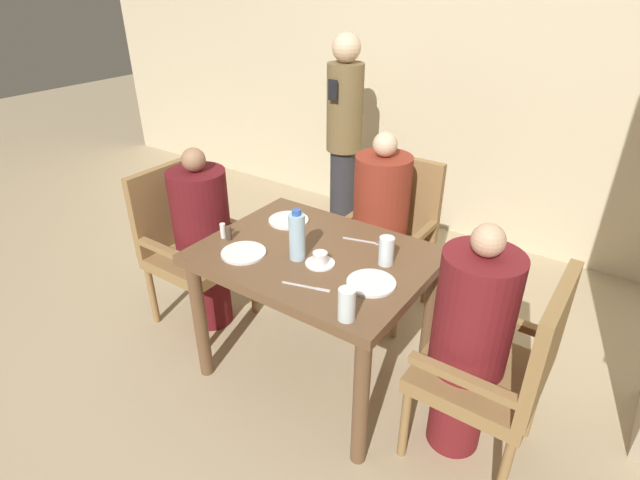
# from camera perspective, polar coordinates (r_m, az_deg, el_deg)

# --- Properties ---
(ground_plane) EXTENTS (16.00, 16.00, 0.00)m
(ground_plane) POSITION_cam_1_polar(r_m,az_deg,el_deg) (2.84, -0.49, -14.60)
(ground_plane) COLOR tan
(wall_back) EXTENTS (8.00, 0.06, 2.80)m
(wall_back) POSITION_cam_1_polar(r_m,az_deg,el_deg) (3.93, 17.81, 19.53)
(wall_back) COLOR beige
(wall_back) RESTS_ON ground_plane
(dining_table) EXTENTS (1.08, 0.82, 0.75)m
(dining_table) POSITION_cam_1_polar(r_m,az_deg,el_deg) (2.44, -0.55, -3.74)
(dining_table) COLOR brown
(dining_table) RESTS_ON ground_plane
(chair_left_side) EXTENTS (0.50, 0.50, 0.96)m
(chair_left_side) POSITION_cam_1_polar(r_m,az_deg,el_deg) (3.06, -14.87, -0.05)
(chair_left_side) COLOR olive
(chair_left_side) RESTS_ON ground_plane
(diner_in_left_chair) EXTENTS (0.32, 0.32, 1.12)m
(diner_in_left_chair) POSITION_cam_1_polar(r_m,az_deg,el_deg) (2.94, -13.15, 0.10)
(diner_in_left_chair) COLOR #5B1419
(diner_in_left_chair) RESTS_ON ground_plane
(chair_far_side) EXTENTS (0.50, 0.50, 0.96)m
(chair_far_side) POSITION_cam_1_polar(r_m,az_deg,el_deg) (3.10, 8.03, 1.07)
(chair_far_side) COLOR olive
(chair_far_side) RESTS_ON ground_plane
(diner_in_far_chair) EXTENTS (0.32, 0.32, 1.18)m
(diner_in_far_chair) POSITION_cam_1_polar(r_m,az_deg,el_deg) (2.95, 6.85, 1.45)
(diner_in_far_chair) COLOR maroon
(diner_in_far_chair) RESTS_ON ground_plane
(chair_right_side) EXTENTS (0.50, 0.50, 0.96)m
(chair_right_side) POSITION_cam_1_polar(r_m,az_deg,el_deg) (2.22, 20.00, -13.41)
(chair_right_side) COLOR olive
(chair_right_side) RESTS_ON ground_plane
(diner_in_right_chair) EXTENTS (0.32, 0.32, 1.13)m
(diner_in_right_chair) POSITION_cam_1_polar(r_m,az_deg,el_deg) (2.20, 16.70, -11.08)
(diner_in_right_chair) COLOR maroon
(diner_in_right_chair) RESTS_ON ground_plane
(standing_host) EXTENTS (0.27, 0.30, 1.56)m
(standing_host) POSITION_cam_1_polar(r_m,az_deg,el_deg) (3.80, 2.79, 11.81)
(standing_host) COLOR #2D2D33
(standing_host) RESTS_ON ground_plane
(plate_main_left) EXTENTS (0.21, 0.21, 0.01)m
(plate_main_left) POSITION_cam_1_polar(r_m,az_deg,el_deg) (2.40, -8.73, -1.46)
(plate_main_left) COLOR white
(plate_main_left) RESTS_ON dining_table
(plate_main_right) EXTENTS (0.21, 0.21, 0.01)m
(plate_main_right) POSITION_cam_1_polar(r_m,az_deg,el_deg) (2.68, -3.61, 2.27)
(plate_main_right) COLOR white
(plate_main_right) RESTS_ON dining_table
(plate_dessert_center) EXTENTS (0.21, 0.21, 0.01)m
(plate_dessert_center) POSITION_cam_1_polar(r_m,az_deg,el_deg) (2.16, 5.87, -4.91)
(plate_dessert_center) COLOR white
(plate_dessert_center) RESTS_ON dining_table
(teacup_with_saucer) EXTENTS (0.14, 0.14, 0.06)m
(teacup_with_saucer) POSITION_cam_1_polar(r_m,az_deg,el_deg) (2.28, 0.01, -2.27)
(teacup_with_saucer) COLOR white
(teacup_with_saucer) RESTS_ON dining_table
(water_bottle) EXTENTS (0.08, 0.08, 0.25)m
(water_bottle) POSITION_cam_1_polar(r_m,az_deg,el_deg) (2.29, -2.65, 0.45)
(water_bottle) COLOR #A3C6DB
(water_bottle) RESTS_ON dining_table
(glass_tall_near) EXTENTS (0.07, 0.07, 0.14)m
(glass_tall_near) POSITION_cam_1_polar(r_m,az_deg,el_deg) (1.92, 3.08, -7.35)
(glass_tall_near) COLOR silver
(glass_tall_near) RESTS_ON dining_table
(glass_tall_mid) EXTENTS (0.07, 0.07, 0.14)m
(glass_tall_mid) POSITION_cam_1_polar(r_m,az_deg,el_deg) (2.28, 7.58, -1.24)
(glass_tall_mid) COLOR silver
(glass_tall_mid) RESTS_ON dining_table
(salt_shaker) EXTENTS (0.03, 0.03, 0.08)m
(salt_shaker) POSITION_cam_1_polar(r_m,az_deg,el_deg) (2.55, -11.03, 1.06)
(salt_shaker) COLOR white
(salt_shaker) RESTS_ON dining_table
(pepper_shaker) EXTENTS (0.03, 0.03, 0.07)m
(pepper_shaker) POSITION_cam_1_polar(r_m,az_deg,el_deg) (2.52, -10.39, 0.78)
(pepper_shaker) COLOR #4C3D2D
(pepper_shaker) RESTS_ON dining_table
(fork_beside_plate) EXTENTS (0.20, 0.07, 0.00)m
(fork_beside_plate) POSITION_cam_1_polar(r_m,az_deg,el_deg) (2.48, 5.42, -0.19)
(fork_beside_plate) COLOR silver
(fork_beside_plate) RESTS_ON dining_table
(knife_beside_plate) EXTENTS (0.21, 0.07, 0.00)m
(knife_beside_plate) POSITION_cam_1_polar(r_m,az_deg,el_deg) (2.13, -1.34, -5.40)
(knife_beside_plate) COLOR silver
(knife_beside_plate) RESTS_ON dining_table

